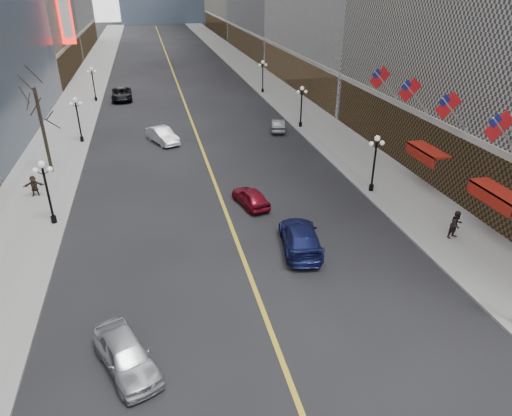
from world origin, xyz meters
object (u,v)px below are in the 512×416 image
car_nb_near (126,354)px  car_sb_near (300,237)px  streetlamp_west_1 (46,186)px  streetlamp_west_2 (78,115)px  car_sb_mid (251,197)px  car_nb_far (122,94)px  streetlamp_east_2 (301,102)px  streetlamp_west_3 (93,80)px  streetlamp_east_3 (263,73)px  streetlamp_east_1 (375,158)px  car_sb_far (278,125)px  car_nb_mid (163,135)px

car_nb_near → car_sb_near: (10.32, 7.71, 0.03)m
car_nb_near → car_sb_near: car_sb_near is taller
streetlamp_west_1 → car_nb_near: bearing=-70.4°
streetlamp_west_2 → car_sb_mid: 22.91m
streetlamp_west_1 → car_nb_far: 36.41m
streetlamp_east_2 → car_nb_near: bearing=-119.5°
streetlamp_west_1 → streetlamp_west_3: (0.00, 36.00, 0.00)m
streetlamp_east_3 → car_sb_near: 43.61m
streetlamp_east_3 → car_nb_near: bearing=-110.0°
streetlamp_west_3 → car_sb_near: size_ratio=0.82×
streetlamp_east_1 → car_sb_far: 17.81m
car_nb_near → car_sb_far: size_ratio=1.13×
car_nb_near → car_sb_near: bearing=14.6°
streetlamp_east_1 → car_sb_far: (-2.80, 17.45, -2.24)m
streetlamp_east_3 → car_nb_far: size_ratio=0.78×
car_nb_near → car_nb_mid: bearing=62.3°
streetlamp_east_1 → streetlamp_west_1: (-23.60, 0.00, 0.00)m
streetlamp_east_2 → car_nb_mid: 15.73m
streetlamp_west_3 → car_sb_far: (20.80, -18.55, -2.24)m
streetlamp_east_1 → streetlamp_west_3: (-23.60, 36.00, 0.00)m
streetlamp_east_1 → car_nb_near: (-18.43, -14.52, -2.13)m
streetlamp_east_2 → car_sb_far: (-2.80, -0.55, -2.24)m
streetlamp_east_1 → streetlamp_east_3: bearing=90.0°
car_sb_far → streetlamp_west_2: bearing=13.0°
streetlamp_east_1 → car_sb_near: (-8.11, -6.80, -2.10)m
streetlamp_west_2 → car_sb_mid: size_ratio=1.12×
streetlamp_east_2 → streetlamp_west_1: 29.68m
streetlamp_east_3 → streetlamp_west_3: bearing=180.0°
streetlamp_east_1 → streetlamp_west_3: same height
streetlamp_east_2 → car_nb_near: size_ratio=0.99×
streetlamp_west_3 → car_nb_far: bearing=3.0°
streetlamp_east_3 → car_nb_mid: size_ratio=0.95×
car_sb_near → car_sb_far: size_ratio=1.37×
streetlamp_west_2 → car_nb_near: 32.99m
streetlamp_east_3 → car_sb_near: (-8.11, -42.80, -2.10)m
streetlamp_east_3 → car_nb_near: streetlamp_east_3 is taller
streetlamp_east_2 → streetlamp_west_3: same height
streetlamp_west_3 → car_nb_mid: size_ratio=0.95×
streetlamp_west_3 → streetlamp_east_3: bearing=0.0°
streetlamp_east_1 → car_sb_near: 10.79m
streetlamp_west_2 → car_nb_far: streetlamp_west_2 is taller
car_nb_mid → car_sb_far: car_nb_mid is taller
car_nb_far → streetlamp_west_2: bearing=-102.8°
car_sb_far → streetlamp_east_1: bearing=113.7°
streetlamp_east_1 → car_nb_mid: 22.43m
streetlamp_west_3 → car_nb_near: streetlamp_west_3 is taller
streetlamp_west_3 → car_nb_near: bearing=-84.2°
streetlamp_west_2 → streetlamp_west_1: bearing=-90.0°
streetlamp_west_3 → car_nb_far: size_ratio=0.78×
streetlamp_east_3 → streetlamp_west_2: bearing=-142.7°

